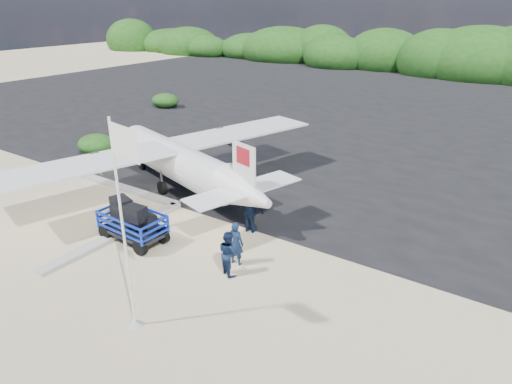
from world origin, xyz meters
TOP-DOWN VIEW (x-y plane):
  - ground at (0.00, 0.00)m, footprint 160.00×160.00m
  - asphalt_apron at (0.00, 30.00)m, footprint 90.00×50.00m
  - lagoon at (-9.00, 1.50)m, footprint 9.00×7.00m
  - vegetation_band at (0.00, 55.00)m, footprint 124.00×8.00m
  - baggage_cart at (-3.60, 1.62)m, footprint 2.96×1.76m
  - flagpole at (0.34, -1.90)m, footprint 1.33×0.75m
  - crew_a at (0.76, 2.54)m, footprint 0.65×0.46m
  - crew_b at (0.93, 1.88)m, footprint 0.97×0.88m
  - crew_c at (-0.21, 4.86)m, footprint 1.19×0.65m

SIDE VIEW (x-z plane):
  - ground at x=0.00m, z-range 0.00..0.00m
  - asphalt_apron at x=0.00m, z-range -0.02..0.02m
  - lagoon at x=-9.00m, z-range -0.20..0.20m
  - vegetation_band at x=0.00m, z-range -2.20..2.20m
  - baggage_cart at x=-3.60m, z-range -0.72..0.72m
  - flagpole at x=0.34m, z-range -3.14..3.14m
  - crew_b at x=0.93m, z-range 0.00..1.63m
  - crew_a at x=0.76m, z-range 0.00..1.67m
  - crew_c at x=-0.21m, z-range 0.00..1.93m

